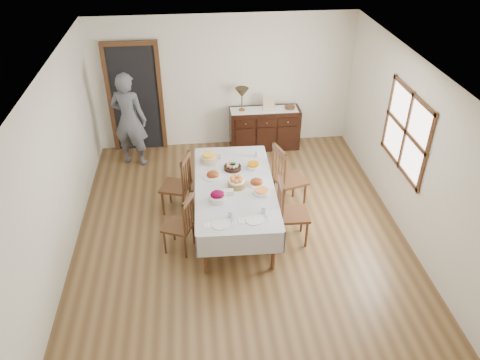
{
  "coord_description": "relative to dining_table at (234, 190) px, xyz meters",
  "views": [
    {
      "loc": [
        -0.61,
        -5.53,
        4.67
      ],
      "look_at": [
        0.0,
        0.1,
        0.95
      ],
      "focal_mm": 35.0,
      "sensor_mm": 36.0,
      "label": 1
    }
  ],
  "objects": [
    {
      "name": "deco_bowl",
      "position": [
        1.33,
        2.49,
        0.15
      ],
      "size": [
        0.2,
        0.2,
        0.06
      ],
      "color": "#4C2D18",
      "rests_on": "sideboard"
    },
    {
      "name": "glass_far_a",
      "position": [
        -0.14,
        0.79,
        0.14
      ],
      "size": [
        0.07,
        0.07,
        0.09
      ],
      "color": "silver",
      "rests_on": "dining_table"
    },
    {
      "name": "casserole_dish",
      "position": [
        0.37,
        -0.26,
        0.13
      ],
      "size": [
        0.24,
        0.24,
        0.07
      ],
      "color": "silver",
      "rests_on": "dining_table"
    },
    {
      "name": "ham_platter_a",
      "position": [
        -0.31,
        0.27,
        0.12
      ],
      "size": [
        0.32,
        0.32,
        0.11
      ],
      "color": "silver",
      "rests_on": "dining_table"
    },
    {
      "name": "bread_basket",
      "position": [
        0.03,
        -0.04,
        0.17
      ],
      "size": [
        0.27,
        0.27,
        0.17
      ],
      "color": "olive",
      "rests_on": "dining_table"
    },
    {
      "name": "chair_left_near",
      "position": [
        -0.81,
        -0.44,
        -0.22
      ],
      "size": [
        0.52,
        0.52,
        0.95
      ],
      "rotation": [
        0.0,
        0.0,
        -1.97
      ],
      "color": "#4C2D18",
      "rests_on": "ground"
    },
    {
      "name": "chair_left_far",
      "position": [
        -0.85,
        0.52,
        -0.17
      ],
      "size": [
        0.55,
        0.55,
        1.05
      ],
      "rotation": [
        0.0,
        0.0,
        -1.88
      ],
      "color": "#4C2D18",
      "rests_on": "ground"
    },
    {
      "name": "table_lamp",
      "position": [
        0.39,
        2.51,
        0.48
      ],
      "size": [
        0.26,
        0.26,
        0.46
      ],
      "color": "brown",
      "rests_on": "sideboard"
    },
    {
      "name": "setting_left",
      "position": [
        -0.23,
        -0.86,
        0.11
      ],
      "size": [
        0.42,
        0.31,
        0.1
      ],
      "color": "silver",
      "rests_on": "dining_table"
    },
    {
      "name": "setting_right",
      "position": [
        0.23,
        -0.81,
        0.11
      ],
      "size": [
        0.42,
        0.31,
        0.1
      ],
      "color": "silver",
      "rests_on": "dining_table"
    },
    {
      "name": "dining_table",
      "position": [
        0.0,
        0.0,
        0.0
      ],
      "size": [
        1.24,
        2.34,
        0.79
      ],
      "rotation": [
        0.0,
        0.0,
        -0.03
      ],
      "color": "silver",
      "rests_on": "ground"
    },
    {
      "name": "egg_basket",
      "position": [
        0.01,
        0.45,
        0.13
      ],
      "size": [
        0.27,
        0.27,
        0.11
      ],
      "color": "black",
      "rests_on": "dining_table"
    },
    {
      "name": "chair_right_near",
      "position": [
        0.77,
        -0.39,
        -0.16
      ],
      "size": [
        0.46,
        0.46,
        1.07
      ],
      "rotation": [
        0.0,
        0.0,
        1.54
      ],
      "color": "#4C2D18",
      "rests_on": "ground"
    },
    {
      "name": "chair_right_far",
      "position": [
        0.89,
        0.46,
        -0.13
      ],
      "size": [
        0.58,
        0.58,
        1.13
      ],
      "rotation": [
        0.0,
        0.0,
        1.86
      ],
      "color": "#4C2D18",
      "rests_on": "ground"
    },
    {
      "name": "room_shell",
      "position": [
        -0.07,
        0.21,
        0.94
      ],
      "size": [
        5.02,
        6.02,
        2.65
      ],
      "color": "white",
      "rests_on": "ground"
    },
    {
      "name": "runner",
      "position": [
        0.82,
        2.49,
        0.13
      ],
      "size": [
        1.3,
        0.35,
        0.01
      ],
      "color": "white",
      "rests_on": "sideboard"
    },
    {
      "name": "pineapple_bowl",
      "position": [
        -0.34,
        0.71,
        0.16
      ],
      "size": [
        0.27,
        0.27,
        0.15
      ],
      "color": "#C4AF86",
      "rests_on": "dining_table"
    },
    {
      "name": "butter_dish",
      "position": [
        -0.11,
        -0.23,
        0.13
      ],
      "size": [
        0.14,
        0.09,
        0.07
      ],
      "color": "silver",
      "rests_on": "dining_table"
    },
    {
      "name": "person",
      "position": [
        -1.72,
        2.17,
        0.26
      ],
      "size": [
        0.69,
        0.55,
        1.92
      ],
      "primitive_type": "imported",
      "rotation": [
        0.0,
        0.0,
        2.84
      ],
      "color": "#545760",
      "rests_on": "ground"
    },
    {
      "name": "sideboard",
      "position": [
        0.85,
        2.51,
        -0.29
      ],
      "size": [
        1.37,
        0.5,
        0.82
      ],
      "color": "black",
      "rests_on": "ground"
    },
    {
      "name": "ground",
      "position": [
        0.07,
        -0.21,
        -0.7
      ],
      "size": [
        6.0,
        6.0,
        0.0
      ],
      "primitive_type": "plane",
      "color": "brown"
    },
    {
      "name": "picture_frame",
      "position": [
        0.91,
        2.49,
        0.26
      ],
      "size": [
        0.22,
        0.08,
        0.28
      ],
      "color": "#C2AC8A",
      "rests_on": "sideboard"
    },
    {
      "name": "carrot_bowl",
      "position": [
        0.34,
        0.44,
        0.13
      ],
      "size": [
        0.21,
        0.21,
        0.08
      ],
      "color": "silver",
      "rests_on": "dining_table"
    },
    {
      "name": "beet_bowl",
      "position": [
        -0.28,
        -0.37,
        0.16
      ],
      "size": [
        0.25,
        0.25,
        0.16
      ],
      "color": "silver",
      "rests_on": "dining_table"
    },
    {
      "name": "ham_platter_b",
      "position": [
        0.33,
        -0.01,
        0.12
      ],
      "size": [
        0.27,
        0.27,
        0.11
      ],
      "color": "silver",
      "rests_on": "dining_table"
    },
    {
      "name": "glass_far_b",
      "position": [
        0.45,
        0.8,
        0.15
      ],
      "size": [
        0.06,
        0.06,
        0.11
      ],
      "color": "silver",
      "rests_on": "dining_table"
    }
  ]
}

